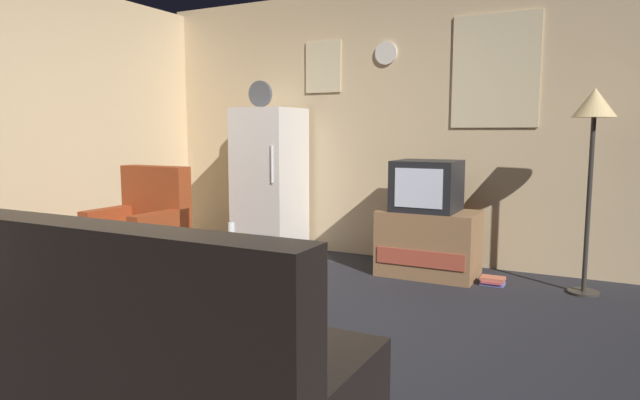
% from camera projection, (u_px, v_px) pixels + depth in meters
% --- Properties ---
extents(ground_plane, '(12.00, 12.00, 0.00)m').
position_uv_depth(ground_plane, '(245.00, 332.00, 3.50)').
color(ground_plane, '#232328').
extents(wall_with_art, '(5.20, 0.12, 2.66)m').
position_uv_depth(wall_with_art, '(386.00, 124.00, 5.49)').
color(wall_with_art, '#D1B284').
rests_on(wall_with_art, ground_plane).
extents(fridge, '(0.60, 0.62, 1.77)m').
position_uv_depth(fridge, '(270.00, 181.00, 5.70)').
color(fridge, silver).
rests_on(fridge, ground_plane).
extents(tv_stand, '(0.84, 0.53, 0.57)m').
position_uv_depth(tv_stand, '(429.00, 243.00, 4.86)').
color(tv_stand, '#8E6642').
rests_on(tv_stand, ground_plane).
extents(crt_tv, '(0.54, 0.51, 0.44)m').
position_uv_depth(crt_tv, '(427.00, 186.00, 4.81)').
color(crt_tv, black).
rests_on(crt_tv, tv_stand).
extents(standing_lamp, '(0.32, 0.32, 1.59)m').
position_uv_depth(standing_lamp, '(594.00, 119.00, 4.17)').
color(standing_lamp, '#332D28').
rests_on(standing_lamp, ground_plane).
extents(coffee_table, '(0.72, 0.72, 0.46)m').
position_uv_depth(coffee_table, '(228.00, 277.00, 3.96)').
color(coffee_table, '#8E6642').
rests_on(coffee_table, ground_plane).
extents(wine_glass, '(0.05, 0.05, 0.15)m').
position_uv_depth(wine_glass, '(231.00, 233.00, 4.00)').
color(wine_glass, silver).
rests_on(wine_glass, coffee_table).
extents(mug_ceramic_white, '(0.08, 0.08, 0.09)m').
position_uv_depth(mug_ceramic_white, '(213.00, 243.00, 3.79)').
color(mug_ceramic_white, silver).
rests_on(mug_ceramic_white, coffee_table).
extents(mug_ceramic_tan, '(0.08, 0.08, 0.09)m').
position_uv_depth(mug_ceramic_tan, '(241.00, 240.00, 3.90)').
color(mug_ceramic_tan, tan).
rests_on(mug_ceramic_tan, coffee_table).
extents(remote_control, '(0.15, 0.12, 0.02)m').
position_uv_depth(remote_control, '(241.00, 244.00, 3.94)').
color(remote_control, black).
rests_on(remote_control, coffee_table).
extents(armchair, '(0.68, 0.68, 0.96)m').
position_uv_depth(armchair, '(141.00, 239.00, 4.79)').
color(armchair, maroon).
rests_on(armchair, ground_plane).
extents(couch, '(1.70, 0.80, 0.92)m').
position_uv_depth(couch, '(159.00, 361.00, 2.30)').
color(couch, black).
rests_on(couch, ground_plane).
extents(book_stack, '(0.19, 0.16, 0.07)m').
position_uv_depth(book_stack, '(493.00, 281.00, 4.58)').
color(book_stack, '#686ABB').
rests_on(book_stack, ground_plane).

